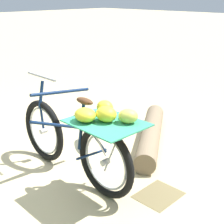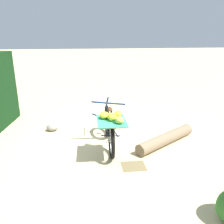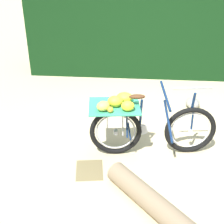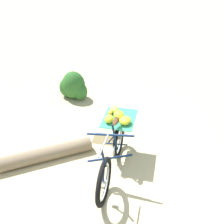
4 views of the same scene
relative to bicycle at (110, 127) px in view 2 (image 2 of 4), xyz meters
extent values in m
plane|color=#C6B284|center=(0.25, -0.27, -0.48)|extent=(60.00, 60.00, 0.00)
torus|color=black|center=(-0.01, -0.64, -0.12)|extent=(0.09, 0.73, 0.73)
torus|color=#B7B7BC|center=(-0.01, -0.64, -0.12)|extent=(0.04, 0.57, 0.57)
cylinder|color=#B7B7BC|center=(-0.01, -0.64, -0.12)|extent=(0.08, 0.06, 0.06)
torus|color=black|center=(0.01, 0.41, -0.12)|extent=(0.09, 0.73, 0.73)
torus|color=#B7B7BC|center=(0.01, 0.41, -0.12)|extent=(0.04, 0.57, 0.57)
cylinder|color=#B7B7BC|center=(0.01, 0.41, -0.12)|extent=(0.08, 0.06, 0.06)
cylinder|color=#0F2347|center=(0.00, -0.32, 0.05)|extent=(0.70, 0.05, 0.30)
cylinder|color=#0F2347|center=(0.00, -0.25, 0.44)|extent=(0.71, 0.05, 0.11)
cylinder|color=#0F2347|center=(0.00, 0.07, 0.16)|extent=(0.11, 0.04, 0.49)
cylinder|color=#0F2347|center=(0.01, 0.22, -0.10)|extent=(0.38, 0.03, 0.05)
cylinder|color=#0F2347|center=(0.01, 0.26, 0.11)|extent=(0.32, 0.03, 0.47)
cylinder|color=#0F2347|center=(-0.01, -0.65, 0.03)|extent=(0.05, 0.03, 0.30)
cylinder|color=#0F2347|center=(-0.01, -0.63, 0.33)|extent=(0.10, 0.04, 0.30)
cylinder|color=gray|center=(-0.01, -0.60, 0.54)|extent=(0.04, 0.52, 0.02)
ellipsoid|color=#4C2D19|center=(0.01, 0.13, 0.43)|extent=(0.09, 0.22, 0.06)
cylinder|color=#B7B7BC|center=(0.00, 0.03, -0.09)|extent=(0.02, 0.16, 0.16)
cylinder|color=#B7B7BC|center=(0.01, 0.31, 0.07)|extent=(0.20, 0.02, 0.39)
cylinder|color=#B7B7BC|center=(0.01, 0.52, 0.07)|extent=(0.24, 0.02, 0.39)
cube|color=brown|center=(0.01, 0.43, 0.27)|extent=(0.45, 0.61, 0.02)
cube|color=#33936B|center=(0.01, 0.43, 0.29)|extent=(0.55, 0.69, 0.01)
ellipsoid|color=yellow|center=(0.00, 0.42, 0.37)|extent=(0.18, 0.21, 0.14)
ellipsoid|color=#CCC64C|center=(-0.11, 0.58, 0.36)|extent=(0.22, 0.23, 0.13)
ellipsoid|color=yellow|center=(-0.13, 0.27, 0.37)|extent=(0.16, 0.18, 0.13)
ellipsoid|color=yellow|center=(0.13, 0.28, 0.36)|extent=(0.23, 0.25, 0.12)
sphere|color=gold|center=(-0.17, 0.49, 0.34)|extent=(0.08, 0.08, 0.08)
cylinder|color=#7F6B51|center=(-1.24, -0.01, -0.36)|extent=(1.54, 1.14, 0.25)
ellipsoid|color=gray|center=(1.32, -1.08, -0.39)|extent=(0.29, 0.24, 0.18)
cube|color=olive|center=(-0.35, 0.79, -0.48)|extent=(0.44, 0.36, 0.01)
camera|label=1|loc=(1.93, 2.39, 1.39)|focal=52.61mm
camera|label=2|loc=(0.50, 4.48, 1.87)|focal=37.72mm
camera|label=3|loc=(-3.82, 0.68, 2.35)|focal=52.42mm
camera|label=4|loc=(0.65, -3.21, 2.73)|focal=41.79mm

